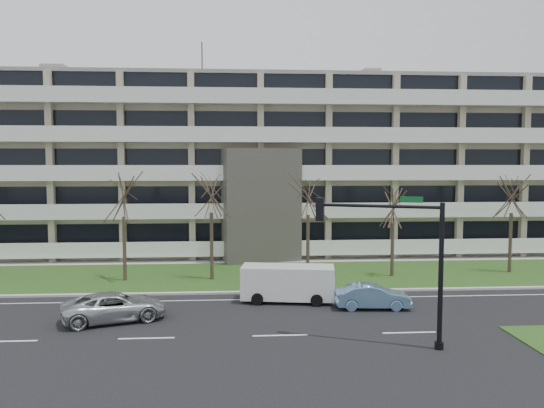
{
  "coord_description": "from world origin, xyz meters",
  "views": [
    {
      "loc": [
        -1.93,
        -23.47,
        7.77
      ],
      "look_at": [
        0.3,
        10.0,
        5.25
      ],
      "focal_mm": 35.0,
      "sensor_mm": 36.0,
      "label": 1
    }
  ],
  "objects": [
    {
      "name": "tree_2",
      "position": [
        -9.38,
        11.88,
        5.99
      ],
      "size": [
        3.85,
        3.85,
        7.71
      ],
      "color": "#382B21",
      "rests_on": "ground"
    },
    {
      "name": "blue_sedan",
      "position": [
        5.34,
        4.18,
        0.66
      ],
      "size": [
        4.1,
        1.67,
        1.32
      ],
      "primitive_type": "imported",
      "rotation": [
        0.0,
        0.0,
        1.5
      ],
      "color": "#78A5D0",
      "rests_on": "ground"
    },
    {
      "name": "silver_pickup",
      "position": [
        -8.01,
        2.85,
        0.7
      ],
      "size": [
        5.54,
        3.85,
        1.41
      ],
      "primitive_type": "imported",
      "rotation": [
        0.0,
        0.0,
        1.9
      ],
      "color": "#BABDC2",
      "rests_on": "ground"
    },
    {
      "name": "curb",
      "position": [
        0.0,
        8.0,
        0.06
      ],
      "size": [
        90.0,
        0.35,
        0.12
      ],
      "primitive_type": "cube",
      "color": "#B2B2AD",
      "rests_on": "ground"
    },
    {
      "name": "sidewalk",
      "position": [
        0.0,
        18.5,
        0.04
      ],
      "size": [
        90.0,
        2.0,
        0.08
      ],
      "primitive_type": "cube",
      "color": "#B2B2AD",
      "rests_on": "ground"
    },
    {
      "name": "traffic_signal",
      "position": [
        4.86,
        -1.54,
        4.16
      ],
      "size": [
        5.19,
        2.31,
        6.42
      ],
      "rotation": [
        0.0,
        0.0,
        -0.38
      ],
      "color": "black",
      "rests_on": "ground"
    },
    {
      "name": "apartment_building",
      "position": [
        -0.01,
        25.32,
        7.61
      ],
      "size": [
        60.5,
        15.1,
        18.75
      ],
      "color": "#B1A68A",
      "rests_on": "ground"
    },
    {
      "name": "ground",
      "position": [
        0.0,
        0.0,
        0.0
      ],
      "size": [
        160.0,
        160.0,
        0.0
      ],
      "primitive_type": "plane",
      "color": "black",
      "rests_on": "ground"
    },
    {
      "name": "tree_3",
      "position": [
        -3.63,
        11.87,
        6.32
      ],
      "size": [
        4.06,
        4.06,
        8.13
      ],
      "color": "#382B21",
      "rests_on": "ground"
    },
    {
      "name": "lane_edge_line",
      "position": [
        0.0,
        6.5,
        0.01
      ],
      "size": [
        90.0,
        0.12,
        0.01
      ],
      "primitive_type": "cube",
      "color": "white",
      "rests_on": "ground"
    },
    {
      "name": "grass_verge",
      "position": [
        0.0,
        13.0,
        0.03
      ],
      "size": [
        90.0,
        10.0,
        0.06
      ],
      "primitive_type": "cube",
      "color": "#1D4717",
      "rests_on": "ground"
    },
    {
      "name": "tree_5",
      "position": [
        8.77,
        12.08,
        5.17
      ],
      "size": [
        3.33,
        3.33,
        6.65
      ],
      "color": "#382B21",
      "rests_on": "ground"
    },
    {
      "name": "white_van",
      "position": [
        1.0,
        5.98,
        1.21
      ],
      "size": [
        5.43,
        2.72,
        2.02
      ],
      "rotation": [
        0.0,
        0.0,
        -0.15
      ],
      "color": "white",
      "rests_on": "ground"
    },
    {
      "name": "tree_4",
      "position": [
        2.93,
        12.31,
        6.0
      ],
      "size": [
        3.86,
        3.86,
        7.71
      ],
      "color": "#382B21",
      "rests_on": "ground"
    },
    {
      "name": "tree_6",
      "position": [
        17.54,
        12.77,
        5.97
      ],
      "size": [
        3.84,
        3.84,
        7.68
      ],
      "color": "#382B21",
      "rests_on": "ground"
    }
  ]
}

